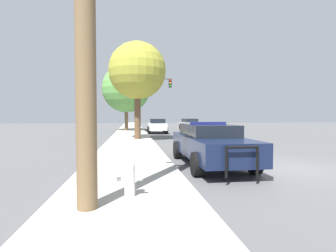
% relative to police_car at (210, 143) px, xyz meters
% --- Properties ---
extents(ground_plane, '(110.00, 110.00, 0.00)m').
position_rel_police_car_xyz_m(ground_plane, '(2.27, -0.89, -0.78)').
color(ground_plane, '#565659').
extents(sidewalk_left, '(3.00, 110.00, 0.13)m').
position_rel_police_car_xyz_m(sidewalk_left, '(-2.83, -0.89, -0.72)').
color(sidewalk_left, '#ADA89E').
rests_on(sidewalk_left, ground_plane).
extents(police_car, '(2.02, 5.32, 1.53)m').
position_rel_police_car_xyz_m(police_car, '(0.00, 0.00, 0.00)').
color(police_car, '#141E3D').
rests_on(police_car, ground_plane).
extents(fire_hydrant, '(0.51, 0.22, 0.72)m').
position_rel_police_car_xyz_m(fire_hydrant, '(-2.77, -3.68, -0.27)').
color(fire_hydrant, white).
rests_on(fire_hydrant, sidewalk_left).
extents(traffic_light, '(3.89, 0.35, 5.66)m').
position_rel_police_car_xyz_m(traffic_light, '(-0.88, 18.61, 3.32)').
color(traffic_light, '#424247').
rests_on(traffic_light, sidewalk_left).
extents(car_background_midblock, '(1.96, 4.01, 1.44)m').
position_rel_police_car_xyz_m(car_background_midblock, '(-0.23, 17.05, -0.01)').
color(car_background_midblock, silver).
rests_on(car_background_midblock, ground_plane).
extents(car_background_oncoming, '(2.09, 4.57, 1.39)m').
position_rel_police_car_xyz_m(car_background_oncoming, '(4.16, 21.65, -0.03)').
color(car_background_oncoming, '#B7B7BC').
rests_on(car_background_oncoming, ground_plane).
extents(tree_sidewalk_mid, '(5.23, 5.23, 7.21)m').
position_rel_police_car_xyz_m(tree_sidewalk_mid, '(-3.32, 20.13, 3.93)').
color(tree_sidewalk_mid, brown).
rests_on(tree_sidewalk_mid, sidewalk_left).
extents(tree_sidewalk_near, '(3.96, 3.96, 6.71)m').
position_rel_police_car_xyz_m(tree_sidewalk_near, '(-2.33, 9.37, 4.05)').
color(tree_sidewalk_near, brown).
rests_on(tree_sidewalk_near, sidewalk_left).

